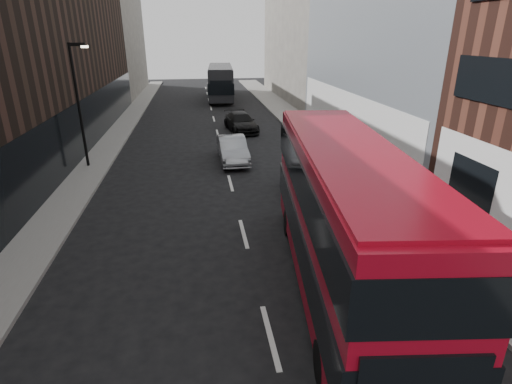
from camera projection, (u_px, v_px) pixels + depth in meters
name	position (u px, v px, depth m)	size (l,w,h in m)	color
sidewalk_right	(309.00, 132.00, 32.87)	(3.00, 80.00, 0.15)	slate
sidewalk_left	(114.00, 139.00, 30.74)	(2.00, 80.00, 0.15)	slate
building_victorian	(301.00, 15.00, 47.36)	(6.50, 24.00, 21.00)	#655F59
building_left_mid	(69.00, 42.00, 32.31)	(5.00, 24.00, 14.00)	black
building_left_far	(117.00, 43.00, 52.72)	(5.00, 20.00, 13.00)	#655F59
street_lamp	(79.00, 98.00, 22.76)	(1.06, 0.22, 7.00)	black
red_bus	(343.00, 213.00, 11.85)	(4.06, 11.81, 4.69)	maroon
grey_bus	(221.00, 82.00, 49.22)	(3.66, 12.56, 4.00)	black
car_a	(301.00, 182.00, 20.15)	(1.47, 3.65, 1.24)	black
car_b	(232.00, 149.00, 25.21)	(1.67, 4.79, 1.58)	gray
car_c	(241.00, 122.00, 33.26)	(2.09, 5.14, 1.49)	black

